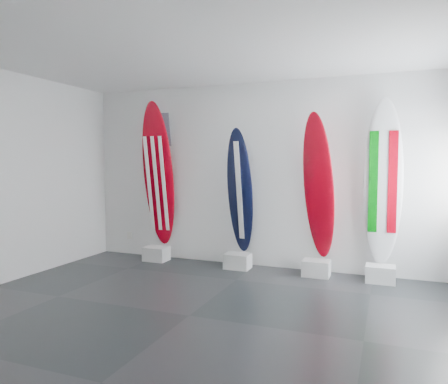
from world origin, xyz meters
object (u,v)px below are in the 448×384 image
at_px(surfboard_italy, 383,182).
at_px(surfboard_navy, 240,191).
at_px(surfboard_usa, 158,175).
at_px(surfboard_swiss, 319,187).

bearing_deg(surfboard_italy, surfboard_navy, 179.38).
bearing_deg(surfboard_italy, surfboard_usa, 179.38).
xyz_separation_m(surfboard_usa, surfboard_italy, (3.66, 0.00, -0.06)).
bearing_deg(surfboard_navy, surfboard_swiss, 11.05).
relative_size(surfboard_swiss, surfboard_italy, 0.94).
xyz_separation_m(surfboard_usa, surfboard_swiss, (2.76, 0.00, -0.14)).
bearing_deg(surfboard_italy, surfboard_swiss, 179.38).
height_order(surfboard_usa, surfboard_navy, surfboard_usa).
bearing_deg(surfboard_swiss, surfboard_navy, -159.39).
height_order(surfboard_usa, surfboard_swiss, surfboard_usa).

